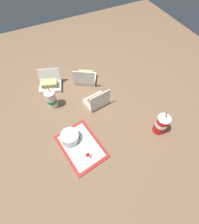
{
  "coord_description": "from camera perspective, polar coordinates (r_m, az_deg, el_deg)",
  "views": [
    {
      "loc": [
        -0.72,
        0.32,
        1.21
      ],
      "look_at": [
        -0.0,
        -0.03,
        0.05
      ],
      "focal_mm": 28.0,
      "sensor_mm": 36.0,
      "label": 1
    }
  ],
  "objects": [
    {
      "name": "plastic_fork",
      "position": [
        1.27,
        -5.78,
        -14.95
      ],
      "size": [
        0.11,
        0.03,
        0.0
      ],
      "primitive_type": "cube",
      "rotation": [
        0.0,
        0.0,
        -0.14
      ],
      "color": "white",
      "rests_on": "food_tray"
    },
    {
      "name": "clamshell_sandwich_right",
      "position": [
        1.67,
        -4.64,
        11.12
      ],
      "size": [
        0.24,
        0.25,
        0.19
      ],
      "color": "white",
      "rests_on": "ground_plane"
    },
    {
      "name": "napkin_stack",
      "position": [
        1.32,
        -4.85,
        -9.72
      ],
      "size": [
        0.1,
        0.1,
        0.0
      ],
      "primitive_type": "cube",
      "rotation": [
        0.0,
        0.0,
        0.01
      ],
      "color": "white",
      "rests_on": "food_tray"
    },
    {
      "name": "soda_cup_front",
      "position": [
        1.49,
        -15.42,
        3.99
      ],
      "size": [
        0.09,
        0.09,
        0.23
      ],
      "color": "white",
      "rests_on": "ground_plane"
    },
    {
      "name": "cake_container",
      "position": [
        1.31,
        -9.63,
        -8.12
      ],
      "size": [
        0.14,
        0.14,
        0.07
      ],
      "color": "black",
      "rests_on": "food_tray"
    },
    {
      "name": "ground_plane",
      "position": [
        1.44,
        -0.99,
        -1.42
      ],
      "size": [
        3.2,
        3.2,
        0.0
      ],
      "primitive_type": "plane",
      "color": "brown"
    },
    {
      "name": "ketchup_cup",
      "position": [
        1.26,
        -3.79,
        -14.0
      ],
      "size": [
        0.04,
        0.04,
        0.02
      ],
      "color": "white",
      "rests_on": "food_tray"
    },
    {
      "name": "clamshell_hotdog_corner",
      "position": [
        1.49,
        -1.0,
        3.78
      ],
      "size": [
        0.17,
        0.2,
        0.17
      ],
      "color": "white",
      "rests_on": "ground_plane"
    },
    {
      "name": "food_tray",
      "position": [
        1.32,
        -6.06,
        -11.11
      ],
      "size": [
        0.41,
        0.32,
        0.01
      ],
      "color": "red",
      "rests_on": "ground_plane"
    },
    {
      "name": "soda_cup_left",
      "position": [
        1.38,
        19.51,
        -3.78
      ],
      "size": [
        0.1,
        0.1,
        0.23
      ],
      "color": "red",
      "rests_on": "ground_plane"
    },
    {
      "name": "clamshell_sandwich_back",
      "position": [
        1.67,
        -15.79,
        8.52
      ],
      "size": [
        0.21,
        0.23,
        0.16
      ],
      "color": "white",
      "rests_on": "ground_plane"
    }
  ]
}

